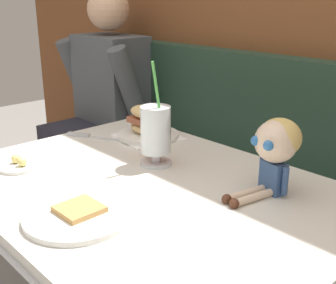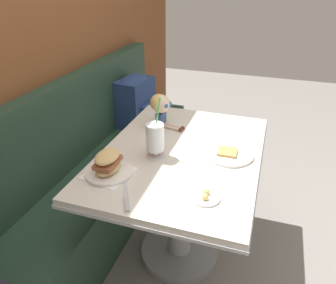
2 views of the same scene
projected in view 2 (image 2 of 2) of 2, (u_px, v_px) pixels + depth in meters
ground_plane at (207, 259)px, 1.98m from camera, size 8.00×8.00×0.00m
wood_panel_wall at (26, 50)px, 1.70m from camera, size 4.40×0.08×2.40m
booth_bench at (86, 192)px, 2.05m from camera, size 2.60×0.48×1.00m
diner_table at (181, 182)px, 1.77m from camera, size 1.11×0.81×0.74m
toast_plate at (229, 154)px, 1.64m from camera, size 0.25×0.25×0.03m
milkshake_glass at (155, 139)px, 1.59m from camera, size 0.10×0.10×0.32m
sandwich_plate at (108, 165)px, 1.47m from camera, size 0.23×0.23×0.12m
butter_saucer at (206, 197)px, 1.33m from camera, size 0.12×0.12×0.04m
butter_knife at (126, 199)px, 1.32m from camera, size 0.22×0.13×0.01m
seated_doll at (161, 106)px, 1.89m from camera, size 0.13×0.23×0.20m
backpack at (136, 100)px, 2.54m from camera, size 0.33×0.28×0.41m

